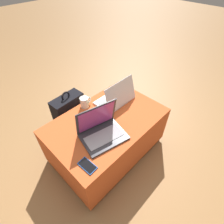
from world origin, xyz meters
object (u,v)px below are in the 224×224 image
at_px(cell_phone, 87,166).
at_px(laptop_far, 116,98).
at_px(backpack, 70,116).
at_px(coffee_mug, 85,102).
at_px(laptop_near, 101,130).

bearing_deg(cell_phone, laptop_far, 23.67).
relative_size(cell_phone, backpack, 0.24).
height_order(backpack, coffee_mug, backpack).
distance_m(cell_phone, backpack, 0.78).
bearing_deg(laptop_near, backpack, 98.23).
distance_m(laptop_far, backpack, 0.56).
bearing_deg(laptop_far, laptop_near, 26.41).
bearing_deg(backpack, laptop_far, 128.83).
distance_m(laptop_near, backpack, 0.62).
relative_size(laptop_near, coffee_mug, 3.27).
height_order(laptop_far, coffee_mug, laptop_far).
xyz_separation_m(laptop_far, coffee_mug, (-0.25, 0.17, -0.00)).
relative_size(laptop_near, cell_phone, 2.86).
height_order(cell_phone, backpack, backpack).
distance_m(cell_phone, coffee_mug, 0.62).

